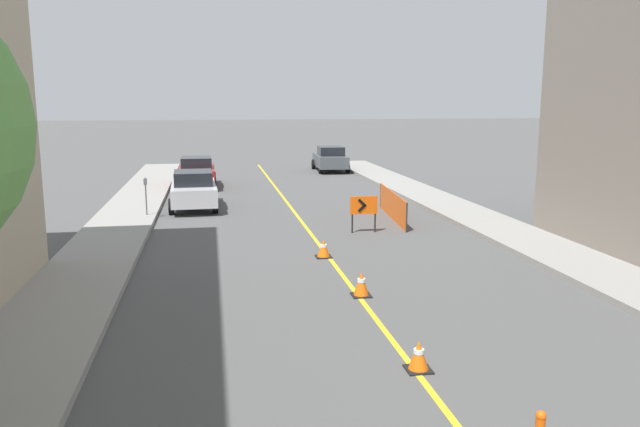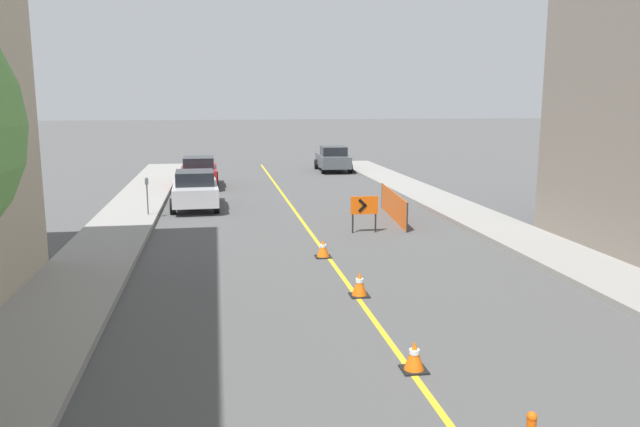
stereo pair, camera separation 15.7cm
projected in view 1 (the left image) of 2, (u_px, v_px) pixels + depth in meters
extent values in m
cube|color=gold|center=(308.00, 230.00, 21.81)|extent=(0.12, 45.51, 0.01)
cube|color=gray|center=(113.00, 234.00, 20.68)|extent=(2.30, 45.51, 0.17)
cube|color=gray|center=(484.00, 221.00, 22.90)|extent=(2.30, 45.51, 0.17)
cube|color=black|center=(418.00, 369.00, 10.46)|extent=(0.43, 0.43, 0.03)
cone|color=orange|center=(419.00, 355.00, 10.42)|extent=(0.34, 0.34, 0.49)
cylinder|color=white|center=(419.00, 351.00, 10.41)|extent=(0.18, 0.18, 0.08)
cube|color=black|center=(361.00, 295.00, 14.44)|extent=(0.44, 0.44, 0.03)
cone|color=orange|center=(361.00, 283.00, 14.39)|extent=(0.35, 0.35, 0.55)
cylinder|color=white|center=(361.00, 280.00, 14.38)|extent=(0.18, 0.18, 0.09)
cube|color=black|center=(324.00, 257.00, 18.00)|extent=(0.45, 0.45, 0.03)
cone|color=orange|center=(324.00, 248.00, 17.95)|extent=(0.36, 0.36, 0.50)
cylinder|color=white|center=(324.00, 246.00, 17.94)|extent=(0.19, 0.19, 0.08)
sphere|color=#EF560C|center=(541.00, 416.00, 6.82)|extent=(0.12, 0.12, 0.12)
cube|color=#EF560C|center=(364.00, 205.00, 21.20)|extent=(0.94, 0.08, 0.61)
cube|color=black|center=(362.00, 203.00, 21.13)|extent=(0.30, 0.02, 0.30)
cube|color=black|center=(362.00, 208.00, 21.17)|extent=(0.30, 0.02, 0.30)
cylinder|color=black|center=(352.00, 224.00, 21.25)|extent=(0.06, 0.06, 0.65)
cylinder|color=black|center=(375.00, 223.00, 21.38)|extent=(0.06, 0.06, 0.65)
cube|color=#EF560C|center=(392.00, 205.00, 23.78)|extent=(0.51, 5.09, 1.04)
cylinder|color=#262626|center=(407.00, 218.00, 21.28)|extent=(0.05, 0.05, 1.04)
cylinder|color=#262626|center=(381.00, 195.00, 26.29)|extent=(0.05, 0.05, 1.04)
cube|color=#B7B7BC|center=(194.00, 192.00, 26.05)|extent=(1.94, 4.36, 0.72)
cube|color=black|center=(193.00, 178.00, 25.73)|extent=(1.59, 1.98, 0.55)
cylinder|color=black|center=(175.00, 197.00, 27.26)|extent=(0.24, 0.65, 0.64)
cylinder|color=black|center=(215.00, 196.00, 27.55)|extent=(0.24, 0.65, 0.64)
cylinder|color=black|center=(171.00, 207.00, 24.67)|extent=(0.24, 0.65, 0.64)
cylinder|color=black|center=(215.00, 205.00, 24.97)|extent=(0.24, 0.65, 0.64)
cube|color=maroon|center=(197.00, 174.00, 32.42)|extent=(1.83, 4.31, 0.72)
cube|color=black|center=(196.00, 162.00, 32.10)|extent=(1.55, 1.95, 0.55)
cylinder|color=black|center=(182.00, 178.00, 33.63)|extent=(0.23, 0.64, 0.64)
cylinder|color=black|center=(214.00, 178.00, 33.92)|extent=(0.23, 0.64, 0.64)
cylinder|color=black|center=(179.00, 185.00, 31.05)|extent=(0.23, 0.64, 0.64)
cylinder|color=black|center=(214.00, 184.00, 31.34)|extent=(0.23, 0.64, 0.64)
cube|color=#474C51|center=(330.00, 160.00, 39.84)|extent=(2.02, 4.39, 0.72)
cube|color=black|center=(331.00, 151.00, 39.52)|extent=(1.63, 2.01, 0.55)
cylinder|color=black|center=(314.00, 164.00, 41.05)|extent=(0.25, 0.65, 0.64)
cylinder|color=black|center=(339.00, 164.00, 41.34)|extent=(0.25, 0.65, 0.64)
cylinder|color=black|center=(321.00, 169.00, 38.47)|extent=(0.25, 0.65, 0.64)
cylinder|color=black|center=(348.00, 168.00, 38.76)|extent=(0.25, 0.65, 0.64)
cylinder|color=#4C4C51|center=(146.00, 200.00, 23.67)|extent=(0.05, 0.05, 1.15)
cube|color=#565B60|center=(145.00, 182.00, 23.54)|extent=(0.12, 0.10, 0.22)
sphere|color=#565B60|center=(145.00, 179.00, 23.52)|extent=(0.11, 0.11, 0.11)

